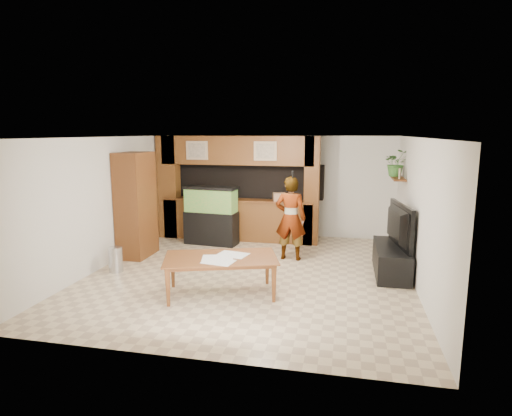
% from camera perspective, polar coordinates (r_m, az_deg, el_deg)
% --- Properties ---
extents(floor, '(6.50, 6.50, 0.00)m').
position_cam_1_polar(floor, '(8.38, -0.72, -8.66)').
color(floor, '#C4AE88').
rests_on(floor, ground).
extents(ceiling, '(6.50, 6.50, 0.00)m').
position_cam_1_polar(ceiling, '(7.94, -0.76, 9.41)').
color(ceiling, white).
rests_on(ceiling, wall_back).
extents(wall_back, '(6.00, 0.00, 6.00)m').
position_cam_1_polar(wall_back, '(11.22, 2.93, 2.95)').
color(wall_back, beige).
rests_on(wall_back, floor).
extents(wall_left, '(0.00, 6.50, 6.50)m').
position_cam_1_polar(wall_left, '(9.19, -19.31, 0.80)').
color(wall_left, beige).
rests_on(wall_left, floor).
extents(wall_right, '(0.00, 6.50, 6.50)m').
position_cam_1_polar(wall_right, '(7.96, 20.82, -0.66)').
color(wall_right, beige).
rests_on(wall_right, floor).
extents(partition, '(4.20, 0.99, 2.60)m').
position_cam_1_polar(partition, '(10.81, -2.57, 2.75)').
color(partition, brown).
rests_on(partition, floor).
extents(wall_clock, '(0.05, 0.25, 0.25)m').
position_cam_1_polar(wall_clock, '(9.96, -16.37, 5.12)').
color(wall_clock, black).
rests_on(wall_clock, wall_left).
extents(wall_shelf, '(0.25, 0.90, 0.04)m').
position_cam_1_polar(wall_shelf, '(9.80, 18.41, 3.76)').
color(wall_shelf, brown).
rests_on(wall_shelf, wall_right).
extents(pantry_cabinet, '(0.57, 0.93, 2.27)m').
position_cam_1_polar(pantry_cabinet, '(9.63, -15.71, 0.40)').
color(pantry_cabinet, brown).
rests_on(pantry_cabinet, floor).
extents(trash_can, '(0.27, 0.27, 0.49)m').
position_cam_1_polar(trash_can, '(8.82, -18.21, -6.53)').
color(trash_can, '#B2B2B7').
rests_on(trash_can, floor).
extents(aquarium, '(1.27, 0.48, 1.41)m').
position_cam_1_polar(aquarium, '(10.39, -5.99, -1.08)').
color(aquarium, black).
rests_on(aquarium, floor).
extents(tv_stand, '(0.60, 1.63, 0.54)m').
position_cam_1_polar(tv_stand, '(8.67, 17.57, -6.60)').
color(tv_stand, black).
rests_on(tv_stand, floor).
extents(television, '(0.41, 1.44, 0.82)m').
position_cam_1_polar(television, '(8.51, 17.81, -2.19)').
color(television, black).
rests_on(television, tv_stand).
extents(photo_frame, '(0.07, 0.17, 0.22)m').
position_cam_1_polar(photo_frame, '(9.55, 18.61, 4.38)').
color(photo_frame, tan).
rests_on(photo_frame, wall_shelf).
extents(potted_plant, '(0.63, 0.58, 0.60)m').
position_cam_1_polar(potted_plant, '(10.00, 18.20, 5.73)').
color(potted_plant, '#336628').
rests_on(potted_plant, wall_shelf).
extents(person, '(0.67, 0.46, 1.79)m').
position_cam_1_polar(person, '(9.08, 4.63, -1.37)').
color(person, '#998154').
rests_on(person, floor).
extents(microphone, '(0.04, 0.10, 0.17)m').
position_cam_1_polar(microphone, '(8.77, 4.91, 4.46)').
color(microphone, black).
rests_on(microphone, person).
extents(dining_table, '(2.08, 1.55, 0.65)m').
position_cam_1_polar(dining_table, '(7.23, -4.69, -9.08)').
color(dining_table, brown).
rests_on(dining_table, floor).
extents(newspaper_a, '(0.54, 0.43, 0.01)m').
position_cam_1_polar(newspaper_a, '(6.90, -5.01, -7.14)').
color(newspaper_a, silver).
rests_on(newspaper_a, dining_table).
extents(newspaper_b, '(0.58, 0.48, 0.01)m').
position_cam_1_polar(newspaper_b, '(7.10, -5.14, -6.65)').
color(newspaper_b, silver).
rests_on(newspaper_b, dining_table).
extents(newspaper_c, '(0.56, 0.46, 0.01)m').
position_cam_1_polar(newspaper_c, '(7.27, -3.13, -6.22)').
color(newspaper_c, silver).
rests_on(newspaper_c, dining_table).
extents(counter_box, '(0.34, 0.28, 0.20)m').
position_cam_1_polar(counter_box, '(10.43, 3.12, 1.51)').
color(counter_box, '#9E7356').
rests_on(counter_box, partition).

